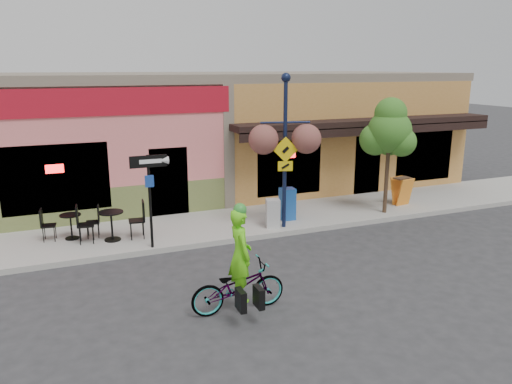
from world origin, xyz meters
TOP-DOWN VIEW (x-y plane):
  - ground at (0.00, 0.00)m, footprint 90.00×90.00m
  - sidewalk at (0.00, 2.00)m, footprint 24.00×3.00m
  - curb at (0.00, 0.55)m, footprint 24.00×0.12m
  - building at (0.00, 7.50)m, footprint 18.20×8.20m
  - bicycle at (-3.14, -3.20)m, footprint 1.93×0.69m
  - cyclist_rider at (-3.09, -3.20)m, footprint 0.45×0.68m
  - lamp_post at (-0.18, 0.91)m, footprint 1.52×0.94m
  - one_way_sign at (-4.11, 0.65)m, footprint 0.94×0.20m
  - cafe_set_left at (-6.02, 2.15)m, footprint 1.59×0.94m
  - cafe_set_right at (-5.01, 1.60)m, footprint 1.84×1.05m
  - newspaper_box_blue at (0.23, 1.54)m, footprint 0.47×0.43m
  - newspaper_box_grey at (-0.50, 1.00)m, footprint 0.47×0.44m
  - street_tree at (3.47, 1.01)m, footprint 1.91×1.91m
  - sandwich_board at (4.59, 1.41)m, footprint 0.63×0.50m

SIDE VIEW (x-z plane):
  - ground at x=0.00m, z-range 0.00..0.00m
  - sidewalk at x=0.00m, z-range 0.00..0.15m
  - curb at x=0.00m, z-range 0.00..0.15m
  - bicycle at x=-3.14m, z-range 0.00..1.01m
  - newspaper_box_grey at x=-0.50m, z-range 0.15..0.99m
  - cafe_set_left at x=-6.02m, z-range 0.15..1.05m
  - sandwich_board at x=4.59m, z-range 0.15..1.10m
  - newspaper_box_blue at x=0.23m, z-range 0.15..1.13m
  - cafe_set_right at x=-5.01m, z-range 0.15..1.21m
  - cyclist_rider at x=-3.09m, z-range 0.00..1.86m
  - one_way_sign at x=-4.11m, z-range 0.15..2.60m
  - street_tree at x=3.47m, z-range 0.15..3.87m
  - building at x=0.00m, z-range 0.00..4.50m
  - lamp_post at x=-0.18m, z-range 0.15..4.59m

